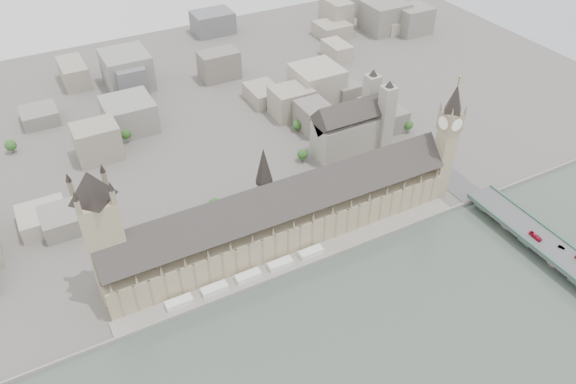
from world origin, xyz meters
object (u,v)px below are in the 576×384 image
red_bus_north (535,236)px  car_approach (451,164)px  victoria_tower (102,230)px  westminster_abbey (353,127)px  westminster_bridge (549,251)px  car_silver (561,247)px  palace_of_westminster (281,216)px  elizabeth_tower (448,134)px

red_bus_north → car_approach: bearing=88.0°
victoria_tower → westminster_abbey: victoria_tower is taller
westminster_bridge → car_silver: bearing=-50.3°
car_silver → car_approach: bearing=68.4°
palace_of_westminster → westminster_abbey: bearing=34.2°
red_bus_north → car_silver: red_bus_north is taller
elizabeth_tower → car_silver: 114.76m
palace_of_westminster → car_approach: bearing=1.4°
victoria_tower → red_bus_north: (280.10, -102.19, -43.50)m
palace_of_westminster → red_bus_north: size_ratio=25.36×
elizabeth_tower → car_approach: bearing=30.1°
car_silver → car_approach: size_ratio=0.97×
westminster_bridge → westminster_abbey: 190.56m
elizabeth_tower → car_silver: bearing=-74.3°
car_approach → elizabeth_tower: bearing=-142.3°
elizabeth_tower → car_silver: size_ratio=22.83×
red_bus_north → car_approach: 100.24m
palace_of_westminster → westminster_abbey: (110.92, 75.30, 2.38)m
palace_of_westminster → red_bus_north: (158.10, -95.89, -11.00)m
elizabeth_tower → car_approach: (27.26, 15.79, -47.13)m
car_silver → car_approach: (-1.10, 116.55, -0.07)m
car_silver → car_approach: car_silver is taller
westminster_abbey → palace_of_westminster: bearing=-145.8°
palace_of_westminster → elizabeth_tower: 142.94m
victoria_tower → elizabeth_tower: bearing=-4.0°
victoria_tower → westminster_bridge: 309.91m
westminster_abbey → victoria_tower: bearing=-163.5°
westminster_bridge → car_approach: (3.26, 111.29, 5.83)m
red_bus_north → car_approach: (7.16, 99.98, -0.75)m
palace_of_westminster → elizabeth_tower: size_ratio=2.47×
elizabeth_tower → car_silver: (28.36, -100.75, -47.06)m
westminster_abbey → red_bus_north: westminster_abbey is taller
palace_of_westminster → westminster_bridge: bearing=-33.5°
palace_of_westminster → elizabeth_tower: bearing=-4.8°
victoria_tower → red_bus_north: 301.31m
westminster_abbey → red_bus_north: 178.07m
victoria_tower → westminster_abbey: 244.79m
victoria_tower → red_bus_north: size_ratio=9.57×
palace_of_westminster → victoria_tower: 126.41m
red_bus_north → car_silver: bearing=-61.4°
red_bus_north → westminster_abbey: bearing=107.5°
red_bus_north → car_silver: 18.52m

